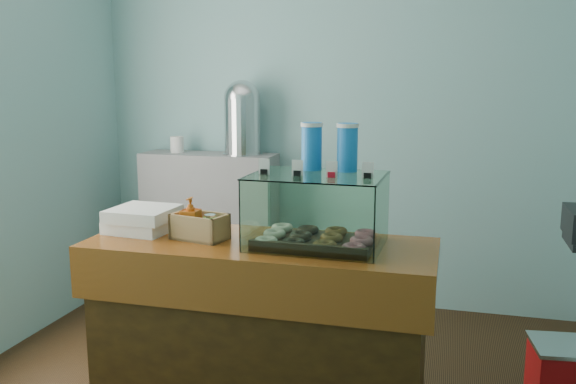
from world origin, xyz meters
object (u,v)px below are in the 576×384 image
(display_case, at_px, (320,205))
(coffee_urn, at_px, (242,116))
(red_cooler, at_px, (572,378))
(counter, at_px, (260,333))

(display_case, bearing_deg, coffee_urn, 122.15)
(display_case, bearing_deg, red_cooler, 22.04)
(coffee_urn, relative_size, red_cooler, 1.23)
(counter, xyz_separation_m, display_case, (0.27, 0.06, 0.62))
(counter, relative_size, red_cooler, 3.69)
(counter, distance_m, coffee_urn, 1.93)
(coffee_urn, height_order, red_cooler, coffee_urn)
(counter, relative_size, display_case, 2.67)
(counter, bearing_deg, display_case, 11.56)
(red_cooler, bearing_deg, counter, -168.09)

